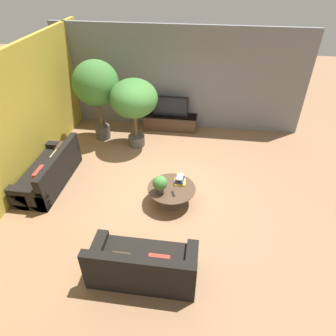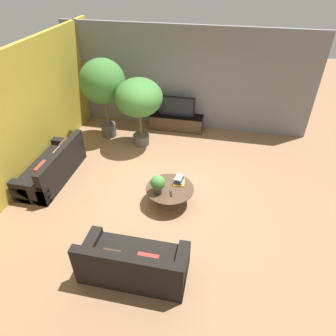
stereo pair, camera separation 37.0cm
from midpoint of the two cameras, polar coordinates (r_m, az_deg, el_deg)
The scene contains 13 objects.
ground_plane at distance 7.16m, azimuth -2.76°, elevation -3.84°, with size 24.00×24.00×0.00m, color #8C6647.
back_wall_stone at distance 9.24m, azimuth 0.69°, elevation 16.59°, with size 7.40×0.12×3.00m, color slate.
side_wall_left at distance 7.72m, azimuth -27.63°, elevation 8.29°, with size 0.12×7.40×3.00m, color gold.
media_console at distance 9.48m, azimuth -0.71°, elevation 8.77°, with size 1.66×0.50×0.45m.
television at distance 9.25m, azimuth -0.74°, elevation 11.62°, with size 1.10×0.13×0.61m.
coffee_table at distance 6.60m, azimuth -0.95°, elevation -4.65°, with size 1.05×1.05×0.41m.
couch_by_wall at distance 7.75m, azimuth -22.85°, elevation -0.84°, with size 0.84×2.04×0.84m.
couch_near_entry at distance 5.35m, azimuth -6.89°, elevation -18.05°, with size 1.82×0.84×0.84m.
potted_palm_tall at distance 8.65m, azimuth -14.80°, elevation 15.02°, with size 1.25×1.25×2.30m.
potted_palm_corner at distance 8.17m, azimuth -7.87°, elevation 12.70°, with size 1.28×1.28×1.94m.
potted_plant_tabletop at distance 6.28m, azimuth -3.24°, elevation -3.01°, with size 0.32×0.32×0.40m.
book_stack at distance 6.62m, azimuth 0.67°, elevation -2.33°, with size 0.27×0.28×0.16m.
remote_black at distance 6.36m, azimuth -0.67°, elevation -4.95°, with size 0.04×0.16×0.02m, color black.
Camera 1 is at (0.92, -5.40, 4.60)m, focal length 32.00 mm.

